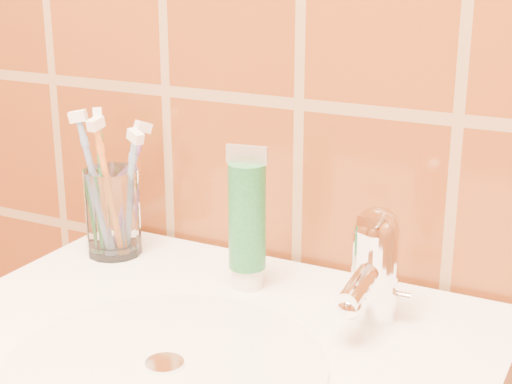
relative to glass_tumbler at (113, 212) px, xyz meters
The scene contains 8 objects.
glass_tumbler is the anchor object (origin of this frame).
toothpaste_tube 0.19m from the glass_tumbler, ahead, with size 0.05×0.04×0.16m.
faucet 0.34m from the glass_tumbler, ahead, with size 0.05×0.11×0.12m.
toothbrush_0 0.04m from the glass_tumbler, 62.05° to the right, with size 0.03×0.05×0.19m, color orange, non-canonical shape.
toothbrush_1 0.04m from the glass_tumbler, 129.28° to the right, with size 0.05×0.04×0.19m, color #6E8BC3, non-canonical shape.
toothbrush_2 0.05m from the glass_tumbler, 146.51° to the left, with size 0.07×0.07×0.18m, color #217D39, non-canonical shape.
toothbrush_3 0.04m from the glass_tumbler, 85.86° to the left, with size 0.04×0.07×0.17m, color #804CA4, non-canonical shape.
toothbrush_4 0.04m from the glass_tumbler, ahead, with size 0.07×0.04×0.17m, color #729ACB, non-canonical shape.
Camera 1 is at (0.36, 0.39, 1.22)m, focal length 55.00 mm.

